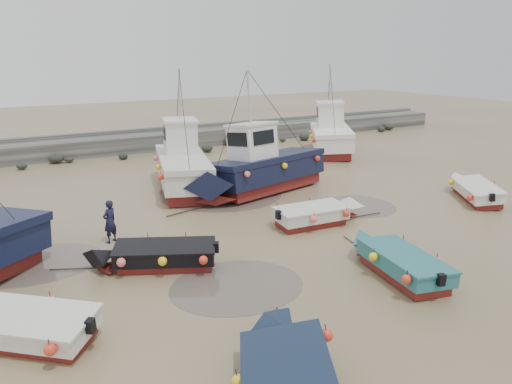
% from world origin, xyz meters
% --- Properties ---
extents(ground, '(120.00, 120.00, 0.00)m').
position_xyz_m(ground, '(0.00, 0.00, 0.00)').
color(ground, '#96835A').
rests_on(ground, ground).
extents(seawall, '(60.00, 4.92, 1.50)m').
position_xyz_m(seawall, '(0.05, 21.99, 0.63)').
color(seawall, slate).
rests_on(seawall, ground).
extents(puddle_a, '(4.31, 4.31, 0.01)m').
position_xyz_m(puddle_a, '(-3.25, -1.20, 0.00)').
color(puddle_a, brown).
rests_on(puddle_a, ground).
extents(puddle_b, '(3.51, 3.51, 0.01)m').
position_xyz_m(puddle_b, '(5.70, 3.33, 0.00)').
color(puddle_b, brown).
rests_on(puddle_b, ground).
extents(puddle_c, '(4.60, 4.60, 0.01)m').
position_xyz_m(puddle_c, '(-8.47, 3.79, 0.00)').
color(puddle_c, brown).
rests_on(puddle_c, ground).
extents(puddle_d, '(6.41, 6.41, 0.01)m').
position_xyz_m(puddle_d, '(1.00, 8.63, 0.00)').
color(puddle_d, brown).
rests_on(puddle_d, ground).
extents(dinghy_0, '(5.43, 4.96, 1.43)m').
position_xyz_m(dinghy_0, '(-9.83, -0.82, 0.54)').
color(dinghy_0, maroon).
rests_on(dinghy_0, ground).
extents(dinghy_1, '(3.94, 6.19, 1.43)m').
position_xyz_m(dinghy_1, '(-4.82, -6.60, 0.54)').
color(dinghy_1, maroon).
rests_on(dinghy_1, ground).
extents(dinghy_2, '(2.53, 5.63, 1.43)m').
position_xyz_m(dinghy_2, '(1.73, -3.04, 0.55)').
color(dinghy_2, maroon).
rests_on(dinghy_2, ground).
extents(dinghy_3, '(3.93, 5.31, 1.43)m').
position_xyz_m(dinghy_3, '(11.57, 1.34, 0.55)').
color(dinghy_3, maroon).
rests_on(dinghy_3, ground).
extents(dinghy_4, '(5.27, 3.15, 1.43)m').
position_xyz_m(dinghy_4, '(-5.01, 1.39, 0.56)').
color(dinghy_4, maroon).
rests_on(dinghy_4, ground).
extents(dinghy_5, '(5.33, 2.09, 1.43)m').
position_xyz_m(dinghy_5, '(2.46, 2.17, 0.56)').
color(dinghy_5, maroon).
rests_on(dinghy_5, ground).
extents(cabin_boat_1, '(4.56, 10.00, 6.22)m').
position_xyz_m(cabin_boat_1, '(-0.23, 10.77, 1.34)').
color(cabin_boat_1, maroon).
rests_on(cabin_boat_1, ground).
extents(cabin_boat_2, '(9.76, 4.20, 6.22)m').
position_xyz_m(cabin_boat_2, '(2.84, 7.63, 1.35)').
color(cabin_boat_2, maroon).
rests_on(cabin_boat_2, ground).
extents(cabin_boat_3, '(6.16, 8.45, 6.22)m').
position_xyz_m(cabin_boat_3, '(12.86, 14.43, 1.37)').
color(cabin_boat_3, maroon).
rests_on(cabin_boat_3, ground).
extents(person, '(0.73, 0.65, 1.68)m').
position_xyz_m(person, '(-5.66, 4.54, 0.00)').
color(person, black).
rests_on(person, ground).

